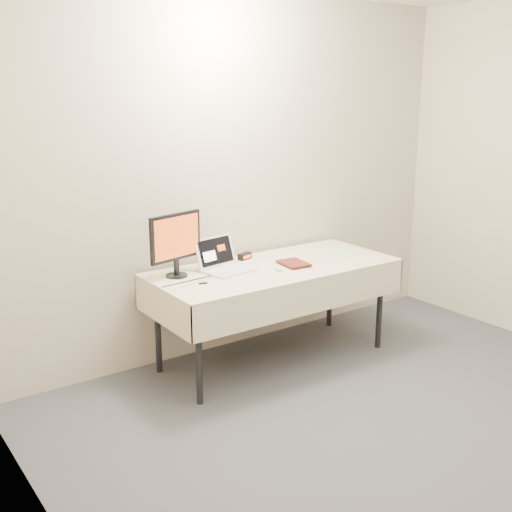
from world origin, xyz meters
TOP-DOWN VIEW (x-y plane):
  - ground at (0.00, 0.00)m, footprint 5.00×5.00m
  - back_wall at (0.00, 2.50)m, footprint 4.00×0.10m
  - table at (0.00, 2.05)m, footprint 1.86×0.81m
  - laptop at (-0.36, 2.17)m, footprint 0.39×0.36m
  - monitor at (-0.71, 2.23)m, footprint 0.43×0.18m
  - book at (0.05, 2.00)m, footprint 0.18×0.04m
  - alarm_clock at (-0.07, 2.33)m, footprint 0.13×0.08m
  - clicker at (-0.04, 1.94)m, footprint 0.05×0.08m
  - paper_form at (0.67, 2.09)m, footprint 0.20×0.29m
  - usb_dongle at (-0.65, 1.97)m, footprint 0.06×0.03m

SIDE VIEW (x-z plane):
  - ground at x=0.00m, z-range 0.00..0.00m
  - table at x=0.00m, z-range 0.31..1.05m
  - paper_form at x=0.67m, z-range 0.74..0.74m
  - usb_dongle at x=-0.65m, z-range 0.74..0.75m
  - clicker at x=-0.04m, z-range 0.74..0.76m
  - alarm_clock at x=-0.07m, z-range 0.74..0.79m
  - laptop at x=-0.36m, z-range 0.68..0.91m
  - book at x=0.05m, z-range 0.74..0.98m
  - monitor at x=-0.71m, z-range 0.78..1.22m
  - back_wall at x=0.00m, z-range 0.00..2.70m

